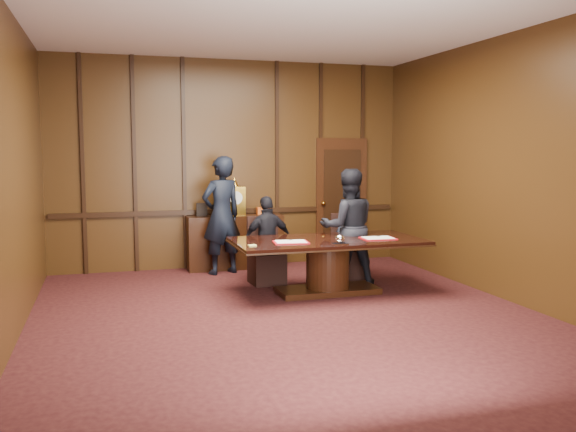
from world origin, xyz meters
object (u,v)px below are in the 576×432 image
(signatory_left, at_px, (268,240))
(signatory_right, at_px, (349,242))
(sideboard, at_px, (235,240))
(witness_left, at_px, (222,215))
(witness_right, at_px, (348,227))
(conference_table, at_px, (328,257))

(signatory_left, distance_m, signatory_right, 1.30)
(sideboard, height_order, witness_left, witness_left)
(signatory_right, xyz_separation_m, witness_right, (-0.17, -0.36, 0.28))
(sideboard, bearing_deg, witness_right, -52.19)
(sideboard, distance_m, witness_left, 0.67)
(conference_table, distance_m, signatory_left, 1.04)
(conference_table, bearing_deg, witness_right, 42.25)
(sideboard, relative_size, conference_table, 0.61)
(signatory_left, height_order, witness_left, witness_left)
(witness_left, relative_size, witness_right, 1.10)
(sideboard, height_order, signatory_right, sideboard)
(witness_left, height_order, witness_right, witness_left)
(signatory_left, distance_m, witness_left, 1.13)
(witness_right, bearing_deg, signatory_left, -8.96)
(sideboard, height_order, witness_right, witness_right)
(signatory_right, bearing_deg, conference_table, 39.64)
(signatory_right, bearing_deg, sideboard, -53.30)
(sideboard, relative_size, witness_right, 0.93)
(signatory_left, bearing_deg, witness_right, 155.35)
(witness_left, bearing_deg, signatory_left, 97.75)
(sideboard, distance_m, witness_right, 2.21)
(signatory_left, xyz_separation_m, witness_left, (-0.51, 0.97, 0.29))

